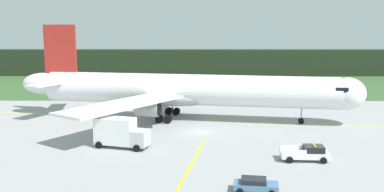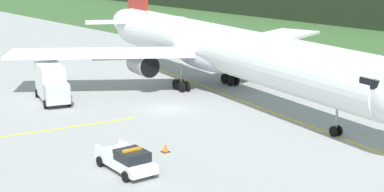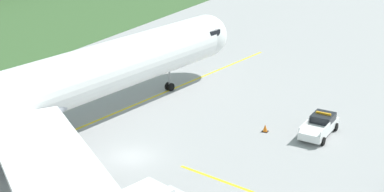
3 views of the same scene
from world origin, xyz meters
The scene contains 6 objects.
ground centered at (0.00, 0.00, 0.00)m, with size 320.00×320.00×0.00m, color #99999B.
taxiway_centerline_main centered at (-1.77, 8.65, 0.00)m, with size 76.75×0.30×0.01m, color yellow.
airliner centered at (-2.50, 8.77, 4.90)m, with size 57.24×42.90×15.58m.
ops_pickup_truck centered at (12.21, -12.88, 0.90)m, with size 5.62×2.58×1.94m.
catering_truck centered at (-10.22, -7.69, 1.98)m, with size 7.29×4.23×3.98m.
apron_cone centered at (10.44, -8.17, 0.36)m, with size 0.59×0.59×0.74m.
Camera 2 is at (46.22, -34.42, 15.19)m, focal length 55.72 mm.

